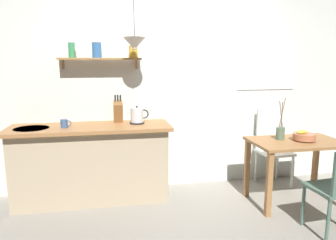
# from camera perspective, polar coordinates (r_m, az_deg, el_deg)

# --- Properties ---
(ground_plane) EXTENTS (14.00, 14.00, 0.00)m
(ground_plane) POSITION_cam_1_polar(r_m,az_deg,el_deg) (3.82, 2.25, -14.78)
(ground_plane) COLOR gray
(back_wall) EXTENTS (6.80, 0.11, 2.70)m
(back_wall) POSITION_cam_1_polar(r_m,az_deg,el_deg) (4.15, 3.13, 6.57)
(back_wall) COLOR silver
(back_wall) RESTS_ON ground_plane
(kitchen_counter) EXTENTS (1.83, 0.63, 0.90)m
(kitchen_counter) POSITION_cam_1_polar(r_m,az_deg,el_deg) (3.88, -13.52, -7.45)
(kitchen_counter) COLOR tan
(kitchen_counter) RESTS_ON ground_plane
(wall_shelf) EXTENTS (0.96, 0.20, 0.31)m
(wall_shelf) POSITION_cam_1_polar(r_m,az_deg,el_deg) (3.87, -11.71, 11.44)
(wall_shelf) COLOR #9E6B3D
(dining_table) EXTENTS (1.03, 0.64, 0.74)m
(dining_table) POSITION_cam_1_polar(r_m,az_deg,el_deg) (3.93, 21.98, -5.26)
(dining_table) COLOR #9E6B3D
(dining_table) RESTS_ON ground_plane
(dining_chair_far) EXTENTS (0.42, 0.42, 1.01)m
(dining_chair_far) POSITION_cam_1_polar(r_m,az_deg,el_deg) (4.48, 18.05, -4.07)
(dining_chair_far) COLOR white
(dining_chair_far) RESTS_ON ground_plane
(fruit_bowl) EXTENTS (0.25, 0.25, 0.12)m
(fruit_bowl) POSITION_cam_1_polar(r_m,az_deg,el_deg) (3.92, 23.22, -2.73)
(fruit_bowl) COLOR #BC704C
(fruit_bowl) RESTS_ON dining_table
(twig_vase) EXTENTS (0.10, 0.10, 0.48)m
(twig_vase) POSITION_cam_1_polar(r_m,az_deg,el_deg) (3.88, 19.51, -2.14)
(twig_vase) COLOR #567056
(twig_vase) RESTS_ON dining_table
(electric_kettle) EXTENTS (0.26, 0.18, 0.21)m
(electric_kettle) POSITION_cam_1_polar(r_m,az_deg,el_deg) (3.78, -5.57, 0.76)
(electric_kettle) COLOR black
(electric_kettle) RESTS_ON kitchen_counter
(knife_block) EXTENTS (0.11, 0.20, 0.34)m
(knife_block) POSITION_cam_1_polar(r_m,az_deg,el_deg) (3.88, -8.95, 1.57)
(knife_block) COLOR brown
(knife_block) RESTS_ON kitchen_counter
(coffee_mug_by_sink) EXTENTS (0.12, 0.08, 0.10)m
(coffee_mug_by_sink) POSITION_cam_1_polar(r_m,az_deg,el_deg) (3.70, -18.09, -0.60)
(coffee_mug_by_sink) COLOR #3D5B89
(coffee_mug_by_sink) RESTS_ON kitchen_counter
(pendant_lamp) EXTENTS (0.25, 0.25, 0.65)m
(pendant_lamp) POSITION_cam_1_polar(r_m,az_deg,el_deg) (3.57, -6.05, 13.51)
(pendant_lamp) COLOR black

